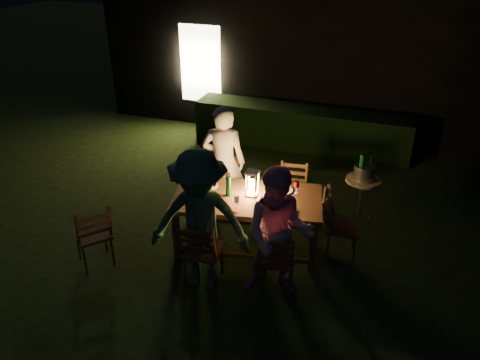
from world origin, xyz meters
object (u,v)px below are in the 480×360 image
(lantern, at_px, (252,185))
(chair_near_left, at_px, (203,261))
(ice_bucket, at_px, (364,172))
(person_house_side, at_px, (224,162))
(person_opp_left, at_px, (200,222))
(chair_near_right, at_px, (277,269))
(chair_end, at_px, (340,236))
(chair_far_left, at_px, (224,198))
(bottle_table, at_px, (228,186))
(person_opp_right, at_px, (279,234))
(chair_far_right, at_px, (291,204))
(bottle_bucket_b, at_px, (369,169))
(dining_table, at_px, (248,202))
(bottle_bucket_a, at_px, (361,170))
(chair_spare, at_px, (95,245))
(side_table, at_px, (363,184))

(lantern, bearing_deg, chair_near_left, -109.87)
(ice_bucket, bearing_deg, person_house_side, -165.53)
(person_opp_left, bearing_deg, chair_near_right, 3.27)
(chair_near_left, relative_size, person_house_side, 0.58)
(chair_end, bearing_deg, person_house_side, -110.65)
(chair_far_left, height_order, bottle_table, bottle_table)
(chair_near_left, xyz_separation_m, ice_bucket, (1.64, 2.06, 0.49))
(person_opp_right, height_order, ice_bucket, person_opp_right)
(person_opp_right, bearing_deg, chair_far_right, 86.34)
(person_house_side, height_order, bottle_bucket_b, person_house_side)
(dining_table, xyz_separation_m, chair_end, (1.20, 0.25, -0.42))
(chair_near_right, height_order, bottle_bucket_b, bottle_bucket_b)
(person_opp_left, relative_size, bottle_bucket_a, 5.62)
(person_house_side, distance_m, bottle_table, 0.85)
(bottle_bucket_b, bearing_deg, lantern, -138.65)
(chair_end, xyz_separation_m, chair_spare, (-2.93, -1.23, -0.00))
(chair_end, distance_m, chair_spare, 3.18)
(ice_bucket, height_order, bottle_bucket_a, bottle_bucket_a)
(dining_table, relative_size, bottle_table, 7.35)
(person_opp_right, bearing_deg, dining_table, 118.76)
(person_opp_left, xyz_separation_m, ice_bucket, (1.63, 2.11, -0.11))
(side_table, xyz_separation_m, bottle_bucket_b, (0.05, 0.04, 0.24))
(ice_bucket, bearing_deg, person_opp_left, -127.61)
(chair_near_left, distance_m, person_opp_right, 1.04)
(lantern, xyz_separation_m, ice_bucket, (1.31, 1.16, -0.16))
(chair_near_left, relative_size, chair_near_right, 1.11)
(bottle_table, xyz_separation_m, bottle_bucket_a, (1.55, 1.23, -0.09))
(person_house_side, relative_size, bottle_table, 6.16)
(chair_far_left, relative_size, chair_far_right, 1.07)
(chair_end, relative_size, person_opp_right, 0.60)
(chair_far_right, xyz_separation_m, chair_end, (0.82, -0.61, 0.02))
(dining_table, bearing_deg, bottle_bucket_b, 30.31)
(chair_end, height_order, chair_spare, chair_end)
(chair_far_left, distance_m, bottle_table, 1.02)
(person_opp_right, bearing_deg, chair_far_left, 119.55)
(chair_near_right, bearing_deg, person_opp_right, -86.27)
(side_table, bearing_deg, chair_near_left, -128.46)
(dining_table, height_order, chair_spare, chair_spare)
(chair_far_left, distance_m, ice_bucket, 2.09)
(side_table, relative_size, bottle_bucket_b, 2.12)
(dining_table, relative_size, lantern, 5.88)
(chair_far_right, distance_m, ice_bucket, 1.15)
(chair_far_left, distance_m, chair_end, 1.85)
(dining_table, xyz_separation_m, bottle_table, (-0.24, -0.05, 0.22))
(person_opp_left, relative_size, lantern, 5.13)
(chair_far_left, relative_size, side_table, 1.42)
(chair_near_left, height_order, side_table, chair_near_left)
(lantern, bearing_deg, chair_end, 9.27)
(chair_spare, relative_size, side_table, 1.42)
(chair_end, xyz_separation_m, side_table, (0.15, 0.97, 0.30))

